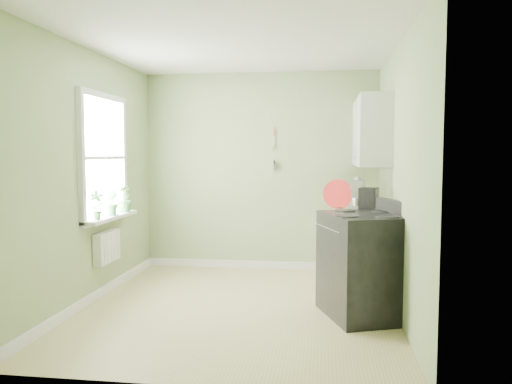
# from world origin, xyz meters

# --- Properties ---
(floor) EXTENTS (3.20, 3.60, 0.02)m
(floor) POSITION_xyz_m (0.00, 0.00, -0.01)
(floor) COLOR tan
(floor) RESTS_ON ground
(ceiling) EXTENTS (3.20, 3.60, 0.02)m
(ceiling) POSITION_xyz_m (0.00, 0.00, 2.71)
(ceiling) COLOR white
(ceiling) RESTS_ON wall_back
(wall_back) EXTENTS (3.20, 0.02, 2.70)m
(wall_back) POSITION_xyz_m (0.00, 1.81, 1.35)
(wall_back) COLOR #94A872
(wall_back) RESTS_ON floor
(wall_left) EXTENTS (0.02, 3.60, 2.70)m
(wall_left) POSITION_xyz_m (-1.61, 0.00, 1.35)
(wall_left) COLOR #94A872
(wall_left) RESTS_ON floor
(wall_right) EXTENTS (0.02, 3.60, 2.70)m
(wall_right) POSITION_xyz_m (1.61, 0.00, 1.35)
(wall_right) COLOR #94A872
(wall_right) RESTS_ON floor
(base_cabinets) EXTENTS (0.60, 1.60, 0.87)m
(base_cabinets) POSITION_xyz_m (1.30, 1.00, 0.43)
(base_cabinets) COLOR white
(base_cabinets) RESTS_ON floor
(countertop) EXTENTS (0.64, 1.60, 0.04)m
(countertop) POSITION_xyz_m (1.29, 1.00, 0.89)
(countertop) COLOR #D8C884
(countertop) RESTS_ON base_cabinets
(upper_cabinets) EXTENTS (0.35, 1.40, 0.80)m
(upper_cabinets) POSITION_xyz_m (1.43, 1.10, 1.85)
(upper_cabinets) COLOR white
(upper_cabinets) RESTS_ON wall_right
(window) EXTENTS (0.06, 1.14, 1.44)m
(window) POSITION_xyz_m (-1.58, 0.30, 1.55)
(window) COLOR white
(window) RESTS_ON wall_left
(window_sill) EXTENTS (0.18, 1.14, 0.04)m
(window_sill) POSITION_xyz_m (-1.51, 0.30, 0.88)
(window_sill) COLOR white
(window_sill) RESTS_ON wall_left
(radiator) EXTENTS (0.12, 0.50, 0.35)m
(radiator) POSITION_xyz_m (-1.54, 0.25, 0.55)
(radiator) COLOR white
(radiator) RESTS_ON wall_left
(wall_utensils) EXTENTS (0.02, 0.14, 0.58)m
(wall_utensils) POSITION_xyz_m (0.20, 1.78, 1.56)
(wall_utensils) COLOR #D8C884
(wall_utensils) RESTS_ON wall_back
(stove) EXTENTS (0.98, 1.02, 1.14)m
(stove) POSITION_xyz_m (1.28, -0.11, 0.51)
(stove) COLOR black
(stove) RESTS_ON floor
(stand_mixer) EXTENTS (0.26, 0.37, 0.41)m
(stand_mixer) POSITION_xyz_m (1.28, 0.99, 1.08)
(stand_mixer) COLOR #B2B2B7
(stand_mixer) RESTS_ON countertop
(kettle) EXTENTS (0.18, 0.11, 0.18)m
(kettle) POSITION_xyz_m (1.05, 1.54, 1.00)
(kettle) COLOR silver
(kettle) RESTS_ON countertop
(coffee_maker) EXTENTS (0.23, 0.25, 0.32)m
(coffee_maker) POSITION_xyz_m (1.36, 0.49, 1.06)
(coffee_maker) COLOR black
(coffee_maker) RESTS_ON countertop
(red_tray) EXTENTS (0.37, 0.11, 0.37)m
(red_tray) POSITION_xyz_m (1.05, 1.26, 1.09)
(red_tray) COLOR red
(red_tray) RESTS_ON countertop
(jar) EXTENTS (0.07, 0.07, 0.08)m
(jar) POSITION_xyz_m (1.05, 0.65, 0.95)
(jar) COLOR beige
(jar) RESTS_ON countertop
(plant_a) EXTENTS (0.20, 0.18, 0.32)m
(plant_a) POSITION_xyz_m (-1.50, -0.07, 1.06)
(plant_a) COLOR #41833E
(plant_a) RESTS_ON window_sill
(plant_b) EXTENTS (0.20, 0.20, 0.29)m
(plant_b) POSITION_xyz_m (-1.50, 0.32, 1.04)
(plant_b) COLOR #41833E
(plant_b) RESTS_ON window_sill
(plant_c) EXTENTS (0.23, 0.23, 0.32)m
(plant_c) POSITION_xyz_m (-1.50, 0.67, 1.06)
(plant_c) COLOR #41833E
(plant_c) RESTS_ON window_sill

